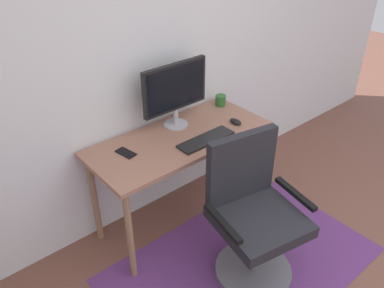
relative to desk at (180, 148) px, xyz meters
The scene contains 9 objects.
wall_back 0.74m from the desk, 71.41° to the left, with size 6.00×0.10×2.60m, color white.
area_rug 0.93m from the desk, 87.66° to the right, with size 1.80×1.16×0.01m, color #62336F.
desk is the anchor object (origin of this frame).
monitor 0.41m from the desk, 60.85° to the left, with size 0.53×0.18×0.48m.
keyboard 0.21m from the desk, 56.46° to the right, with size 0.43×0.13×0.02m, color black.
computer_mouse 0.46m from the desk, 15.31° to the right, with size 0.06×0.10×0.03m, color black.
coffee_cup 0.60m from the desk, 17.21° to the left, with size 0.08×0.08×0.09m, color #296827.
cell_phone 0.42m from the desk, behind, with size 0.07×0.14×0.01m, color black.
office_chair 0.73m from the desk, 86.80° to the right, with size 0.64×0.60×0.99m.
Camera 1 is at (-1.58, -0.01, 2.18)m, focal length 36.67 mm.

